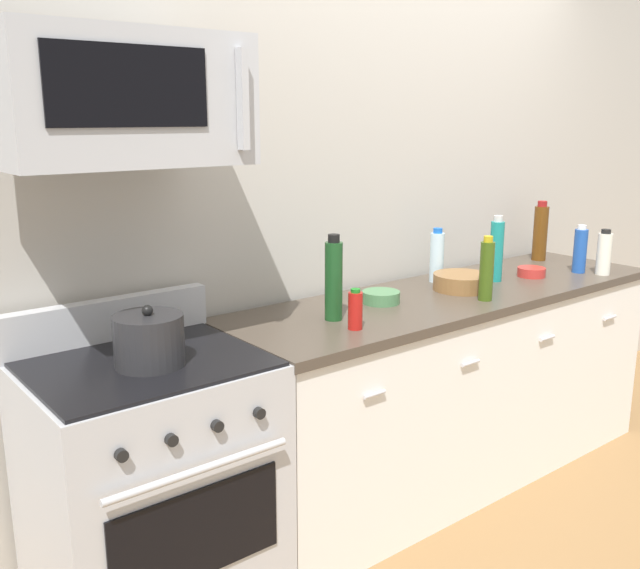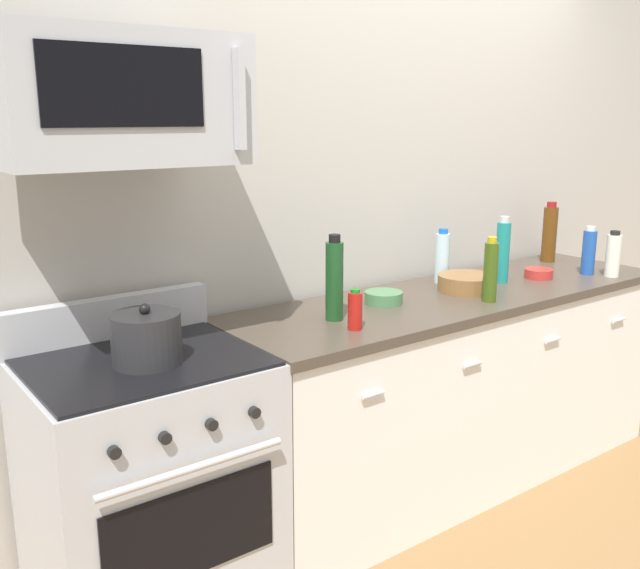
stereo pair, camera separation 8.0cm
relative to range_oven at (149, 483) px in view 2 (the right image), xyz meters
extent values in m
plane|color=olive|center=(1.53, 0.00, -0.47)|extent=(6.48, 6.48, 0.00)
cube|color=#B7B2A8|center=(1.53, 0.41, 0.88)|extent=(5.40, 0.10, 2.70)
cube|color=white|center=(1.53, 0.00, -0.03)|extent=(2.28, 0.62, 0.88)
cube|color=#473D33|center=(1.53, 0.00, 0.43)|extent=(2.31, 0.65, 0.04)
cube|color=black|center=(1.53, -0.28, -0.42)|extent=(2.28, 0.02, 0.10)
cylinder|color=silver|center=(0.73, -0.33, 0.25)|extent=(0.10, 0.02, 0.02)
cylinder|color=silver|center=(1.26, -0.33, 0.25)|extent=(0.10, 0.02, 0.02)
cylinder|color=silver|center=(1.79, -0.33, 0.25)|extent=(0.10, 0.02, 0.02)
cylinder|color=silver|center=(2.33, -0.33, 0.25)|extent=(0.10, 0.02, 0.02)
cube|color=#B7BABF|center=(0.00, 0.00, -0.01)|extent=(0.76, 0.64, 0.91)
cube|color=black|center=(0.00, -0.33, -0.02)|extent=(0.58, 0.01, 0.30)
cylinder|color=#B7BABF|center=(0.00, -0.36, 0.21)|extent=(0.61, 0.02, 0.02)
cube|color=#B7BABF|center=(0.00, 0.29, 0.52)|extent=(0.76, 0.06, 0.16)
cube|color=black|center=(0.00, 0.00, 0.45)|extent=(0.73, 0.61, 0.01)
cylinder|color=black|center=(-0.23, -0.34, 0.32)|extent=(0.04, 0.02, 0.04)
cylinder|color=black|center=(-0.08, -0.34, 0.32)|extent=(0.04, 0.02, 0.04)
cylinder|color=black|center=(0.08, -0.34, 0.32)|extent=(0.04, 0.02, 0.04)
cylinder|color=black|center=(0.23, -0.34, 0.32)|extent=(0.04, 0.02, 0.04)
cube|color=#B7BABF|center=(0.00, 0.05, 1.28)|extent=(0.74, 0.40, 0.40)
cube|color=black|center=(-0.06, -0.16, 1.31)|extent=(0.48, 0.01, 0.22)
cube|color=#B7BABF|center=(0.30, -0.17, 1.28)|extent=(0.02, 0.04, 0.30)
cylinder|color=silver|center=(2.38, -0.23, 0.56)|extent=(0.07, 0.07, 0.21)
cylinder|color=black|center=(2.38, -0.23, 0.67)|extent=(0.05, 0.05, 0.02)
cylinder|color=#1E4CA5|center=(2.33, -0.13, 0.56)|extent=(0.07, 0.07, 0.22)
cylinder|color=silver|center=(2.33, -0.13, 0.68)|extent=(0.04, 0.04, 0.02)
cylinder|color=silver|center=(1.60, 0.18, 0.57)|extent=(0.07, 0.07, 0.24)
cylinder|color=blue|center=(1.60, 0.18, 0.70)|extent=(0.04, 0.04, 0.02)
cylinder|color=#19471E|center=(0.80, -0.01, 0.60)|extent=(0.07, 0.07, 0.31)
cylinder|color=black|center=(0.80, -0.01, 0.77)|extent=(0.05, 0.05, 0.03)
cylinder|color=#385114|center=(1.50, -0.19, 0.58)|extent=(0.06, 0.06, 0.26)
cylinder|color=#B29919|center=(1.50, -0.19, 0.72)|extent=(0.04, 0.04, 0.03)
cylinder|color=#197F7A|center=(1.83, 0.01, 0.60)|extent=(0.07, 0.07, 0.29)
cylinder|color=beige|center=(1.83, 0.01, 0.76)|extent=(0.04, 0.04, 0.03)
cylinder|color=#59330F|center=(2.44, 0.19, 0.60)|extent=(0.08, 0.08, 0.30)
cylinder|color=maroon|center=(2.44, 0.19, 0.76)|extent=(0.05, 0.05, 0.03)
cylinder|color=#B21914|center=(0.78, -0.16, 0.52)|extent=(0.06, 0.06, 0.14)
cylinder|color=#19721E|center=(0.78, -0.16, 0.60)|extent=(0.04, 0.04, 0.01)
cylinder|color=brown|center=(1.57, 0.00, 0.49)|extent=(0.26, 0.26, 0.07)
torus|color=brown|center=(1.57, 0.00, 0.52)|extent=(0.26, 0.26, 0.01)
cylinder|color=brown|center=(1.57, 0.00, 0.46)|extent=(0.14, 0.14, 0.01)
cylinder|color=#B72D28|center=(2.06, -0.04, 0.47)|extent=(0.14, 0.14, 0.05)
torus|color=#B72D28|center=(2.06, -0.04, 0.49)|extent=(0.14, 0.14, 0.01)
cylinder|color=#B72D28|center=(2.06, -0.04, 0.45)|extent=(0.08, 0.08, 0.01)
cylinder|color=#477A4C|center=(1.12, 0.06, 0.48)|extent=(0.16, 0.16, 0.05)
torus|color=#477A4C|center=(1.12, 0.06, 0.50)|extent=(0.16, 0.16, 0.01)
cylinder|color=#477A4C|center=(1.12, 0.06, 0.45)|extent=(0.09, 0.09, 0.01)
cylinder|color=#262628|center=(0.00, -0.05, 0.54)|extent=(0.22, 0.22, 0.17)
sphere|color=black|center=(0.00, -0.05, 0.63)|extent=(0.04, 0.04, 0.04)
camera|label=1|loc=(-0.91, -2.07, 1.23)|focal=39.62mm
camera|label=2|loc=(-0.84, -2.12, 1.23)|focal=39.62mm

